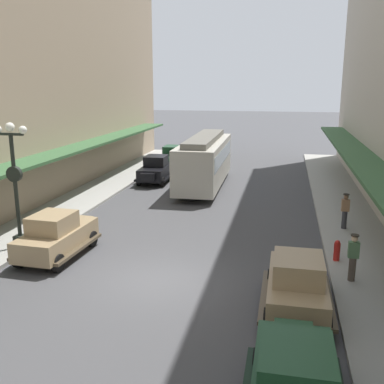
{
  "coord_description": "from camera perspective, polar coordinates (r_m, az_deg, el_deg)",
  "views": [
    {
      "loc": [
        4.22,
        -14.1,
        6.8
      ],
      "look_at": [
        0.0,
        6.0,
        1.8
      ],
      "focal_mm": 41.9,
      "sensor_mm": 36.0,
      "label": 1
    }
  ],
  "objects": [
    {
      "name": "ground_plane",
      "position": [
        16.21,
        -4.45,
        -11.16
      ],
      "size": [
        200.0,
        200.0,
        0.0
      ],
      "primitive_type": "plane",
      "color": "#424244"
    },
    {
      "name": "sidewalk_right",
      "position": [
        15.96,
        23.06,
        -12.4
      ],
      "size": [
        3.0,
        60.0,
        0.15
      ],
      "primitive_type": "cube",
      "color": "#99968E",
      "rests_on": "ground"
    },
    {
      "name": "parked_car_0",
      "position": [
        31.61,
        -4.67,
        2.96
      ],
      "size": [
        2.29,
        4.31,
        1.84
      ],
      "color": "black",
      "rests_on": "ground"
    },
    {
      "name": "parked_car_1",
      "position": [
        18.71,
        -16.88,
        -5.17
      ],
      "size": [
        2.3,
        4.32,
        1.84
      ],
      "color": "#997F5B",
      "rests_on": "ground"
    },
    {
      "name": "parked_car_2",
      "position": [
        36.53,
        -2.47,
        4.44
      ],
      "size": [
        2.24,
        4.3,
        1.84
      ],
      "color": "#193D23",
      "rests_on": "ground"
    },
    {
      "name": "parked_car_3",
      "position": [
        9.99,
        12.95,
        -22.58
      ],
      "size": [
        2.15,
        4.26,
        1.84
      ],
      "color": "#193D23",
      "rests_on": "ground"
    },
    {
      "name": "parked_car_4",
      "position": [
        14.14,
        13.23,
        -11.16
      ],
      "size": [
        2.15,
        4.26,
        1.84
      ],
      "color": "#997F5B",
      "rests_on": "ground"
    },
    {
      "name": "streetcar",
      "position": [
        29.71,
        1.61,
        4.19
      ],
      "size": [
        2.74,
        9.66,
        3.46
      ],
      "color": "#ADA899",
      "rests_on": "ground"
    },
    {
      "name": "lamp_post_with_clock",
      "position": [
        19.41,
        -21.61,
        1.38
      ],
      "size": [
        1.42,
        0.44,
        5.16
      ],
      "color": "black",
      "rests_on": "sidewalk_left"
    },
    {
      "name": "fire_hydrant",
      "position": [
        18.19,
        17.96,
        -7.07
      ],
      "size": [
        0.24,
        0.24,
        0.82
      ],
      "color": "#B21E19",
      "rests_on": "sidewalk_right"
    },
    {
      "name": "pedestrian_1",
      "position": [
        16.42,
        19.82,
        -7.8
      ],
      "size": [
        0.36,
        0.28,
        1.67
      ],
      "color": "#4C4238",
      "rests_on": "sidewalk_right"
    },
    {
      "name": "pedestrian_2",
      "position": [
        22.08,
        18.9,
        -2.27
      ],
      "size": [
        0.36,
        0.28,
        1.67
      ],
      "color": "#2D2D33",
      "rests_on": "sidewalk_right"
    }
  ]
}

